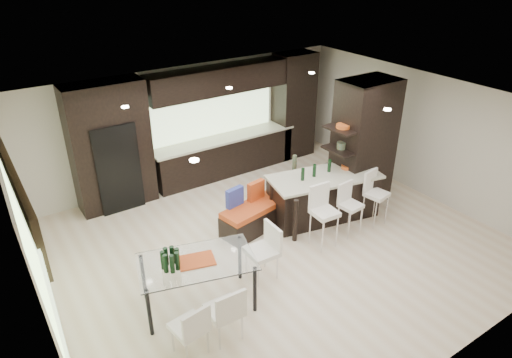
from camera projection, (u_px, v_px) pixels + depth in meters
ground at (274, 245)px, 8.63m from camera, size 8.00×8.00×0.00m
back_wall at (187, 124)px, 10.59m from camera, size 8.00×0.02×2.70m
left_wall at (31, 260)px, 6.03m from camera, size 0.02×7.00×2.70m
right_wall at (423, 135)px, 9.99m from camera, size 0.02×7.00×2.70m
ceiling at (277, 108)px, 7.39m from camera, size 8.00×7.00×0.02m
window_left at (31, 252)px, 6.20m from camera, size 0.04×3.20×1.90m
window_back at (210, 111)px, 10.77m from camera, size 3.40×0.04×1.20m
stone_accent at (17, 193)px, 5.80m from camera, size 0.08×3.00×0.80m
ceiling_spots at (268, 106)px, 7.58m from camera, size 4.00×3.00×0.02m
back_cabinetry at (212, 124)px, 10.60m from camera, size 6.80×0.68×2.70m
refrigerator at (114, 165)px, 9.56m from camera, size 0.90×0.68×1.90m
partition_column at (364, 143)px, 9.59m from camera, size 1.20×0.80×2.70m
kitchen_island at (323, 196)px, 9.35m from camera, size 2.40×1.41×0.94m
stool_left at (324, 223)px, 8.40m from camera, size 0.46×0.46×0.99m
stool_mid at (350, 214)px, 8.79m from camera, size 0.42×0.42×0.86m
stool_right at (375, 203)px, 9.12m from camera, size 0.47×0.47×0.91m
bench at (255, 217)px, 9.00m from camera, size 1.50×0.81×0.55m
floor_vase at (294, 179)px, 9.81m from camera, size 0.53×0.53×1.13m
dining_table at (198, 283)px, 7.04m from camera, size 1.94×1.41×0.84m
chair_near at (224, 313)px, 6.44m from camera, size 0.48×0.48×0.86m
chair_far at (189, 330)px, 6.19m from camera, size 0.50×0.50×0.81m
chair_end at (262, 255)px, 7.61m from camera, size 0.50×0.50×0.90m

